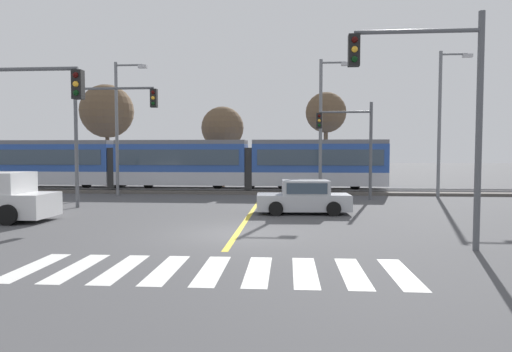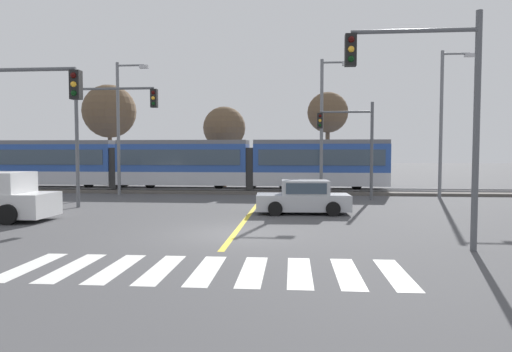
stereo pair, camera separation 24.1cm
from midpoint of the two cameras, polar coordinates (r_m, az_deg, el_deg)
ground_plane at (r=15.72m, az=-2.88°, el=-7.26°), size 200.00×200.00×0.00m
track_bed at (r=31.67m, az=0.94°, el=-1.87°), size 120.00×4.00×0.18m
rail_near at (r=30.95m, az=0.85°, el=-1.73°), size 120.00×0.08×0.10m
rail_far at (r=32.38m, az=1.02°, el=-1.51°), size 120.00×0.08×0.10m
light_rail_tram at (r=32.46m, az=-9.37°, el=1.67°), size 28.00×2.64×3.43m
crosswalk_stripe_0 at (r=12.62m, az=-26.59°, el=-10.14°), size 0.59×2.81×0.01m
crosswalk_stripe_1 at (r=12.10m, az=-22.02°, el=-10.59°), size 0.59×2.81×0.01m
crosswalk_stripe_2 at (r=11.67m, az=-17.07°, el=-11.01°), size 0.59×2.81×0.01m
crosswalk_stripe_3 at (r=11.33m, az=-11.77°, el=-11.37°), size 0.59×2.81×0.01m
crosswalk_stripe_4 at (r=11.09m, az=-6.17°, el=-11.64°), size 0.59×2.81×0.01m
crosswalk_stripe_5 at (r=10.96m, az=-0.38°, el=-11.80°), size 0.59×2.81×0.01m
crosswalk_stripe_6 at (r=10.93m, az=5.50°, el=-11.85°), size 0.59×2.81×0.01m
crosswalk_stripe_7 at (r=11.02m, az=11.35°, el=-11.78°), size 0.59×2.81×0.01m
crosswalk_stripe_8 at (r=11.21m, az=17.06°, el=-11.60°), size 0.59×2.81×0.01m
lane_centre_line at (r=21.30m, az=-0.88°, el=-4.52°), size 0.20×16.95×0.01m
sedan_crossing at (r=20.87m, az=5.64°, el=-2.77°), size 4.29×2.09×1.52m
traffic_light_near_left at (r=16.49m, az=-28.70°, el=6.33°), size 3.75×0.38×5.83m
traffic_light_far_right at (r=27.21m, az=11.62°, el=4.83°), size 3.25×0.38×5.68m
traffic_light_mid_left at (r=24.04m, az=-18.85°, el=6.26°), size 4.25×0.38×6.33m
traffic_light_near_right at (r=13.97m, az=21.19°, el=9.27°), size 3.75×0.38×6.72m
street_lamp_west at (r=30.44m, az=-16.90°, el=6.67°), size 2.12×0.28×8.46m
street_lamp_centre at (r=28.21m, az=8.16°, el=6.93°), size 1.87×0.28×8.39m
street_lamp_east at (r=30.03m, az=22.05°, el=6.99°), size 1.94×0.28×8.87m
bare_tree_far_west at (r=39.98m, az=-18.31°, el=7.67°), size 4.38×4.38×8.34m
bare_tree_west at (r=35.99m, az=-4.40°, el=5.99°), size 3.32×3.32×6.34m
bare_tree_east at (r=35.41m, az=8.54°, el=7.77°), size 3.09×3.09×7.34m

